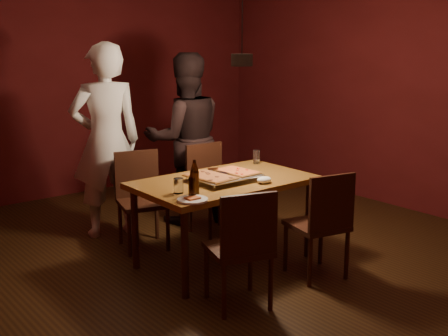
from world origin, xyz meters
TOP-DOWN VIEW (x-y plane):
  - room_shell at (0.00, 0.00)m, footprint 6.00×6.00m
  - dining_table at (-0.16, 0.04)m, footprint 1.50×0.90m
  - chair_far_left at (-0.50, 0.87)m, footprint 0.52×0.52m
  - chair_far_right at (0.24, 0.77)m, footprint 0.44×0.44m
  - chair_near_left at (-0.61, -0.74)m, footprint 0.53×0.53m
  - chair_near_right at (0.25, -0.73)m, footprint 0.50×0.50m
  - pizza_tray at (-0.18, 0.02)m, footprint 0.56×0.46m
  - pizza_meat at (-0.33, 0.01)m, footprint 0.31×0.45m
  - pizza_cheese at (-0.03, 0.02)m, footprint 0.26×0.39m
  - spatula at (-0.18, 0.04)m, footprint 0.11×0.25m
  - beer_bottle_a at (-0.71, -0.27)m, footprint 0.06×0.06m
  - beer_bottle_b at (-0.62, -0.18)m, footprint 0.07×0.07m
  - water_glass_left at (-0.71, -0.08)m, footprint 0.08×0.08m
  - water_glass_right at (0.47, 0.33)m, footprint 0.06×0.06m
  - plate_slice at (-0.75, -0.32)m, footprint 0.23×0.23m
  - napkin at (0.02, -0.27)m, footprint 0.13×0.10m
  - diner_white at (-0.59, 1.34)m, footprint 0.78×0.61m
  - diner_dark at (0.25, 1.20)m, footprint 1.05×0.94m
  - pendant_lamp at (0.00, 0.00)m, footprint 0.18×0.18m

SIDE VIEW (x-z plane):
  - chair_far_left at x=-0.50m, z-range 0.29..0.78m
  - chair_far_right at x=0.24m, z-range 0.29..0.78m
  - chair_near_left at x=-0.61m, z-range 0.29..0.78m
  - chair_near_right at x=0.25m, z-range 0.29..0.78m
  - dining_table at x=-0.16m, z-range 0.30..1.05m
  - plate_slice at x=-0.75m, z-range 0.75..0.77m
  - pizza_tray at x=-0.18m, z-range 0.75..0.80m
  - napkin at x=0.02m, z-range 0.75..0.81m
  - pizza_meat at x=-0.33m, z-range 0.80..0.82m
  - pizza_cheese at x=-0.03m, z-range 0.80..0.82m
  - water_glass_left at x=-0.71m, z-range 0.75..0.87m
  - spatula at x=-0.18m, z-range 0.79..0.83m
  - water_glass_right at x=0.47m, z-range 0.75..0.88m
  - beer_bottle_a at x=-0.71m, z-range 0.75..0.97m
  - beer_bottle_b at x=-0.62m, z-range 0.75..1.02m
  - diner_dark at x=0.25m, z-range 0.00..1.79m
  - diner_white at x=-0.59m, z-range 0.00..1.90m
  - room_shell at x=0.00m, z-range -1.60..4.40m
  - pendant_lamp at x=0.00m, z-range 1.21..2.31m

